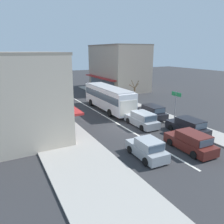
{
  "coord_description": "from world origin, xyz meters",
  "views": [
    {
      "loc": [
        -11.65,
        -18.85,
        7.99
      ],
      "look_at": [
        -0.29,
        2.35,
        1.2
      ],
      "focal_mm": 35.0,
      "sensor_mm": 36.0,
      "label": 1
    }
  ],
  "objects_px": {
    "wagon_adjacent_lane_lead": "(191,142)",
    "parked_hatchback_kerb_rear": "(108,96)",
    "wagon_queue_far_back": "(142,119)",
    "hatchback_behind_bus_mid": "(147,149)",
    "city_bus": "(108,97)",
    "parked_wagon_kerb_second": "(152,112)",
    "parked_hatchback_kerb_third": "(125,102)",
    "traffic_light_downstreet": "(43,81)",
    "parked_wagon_kerb_front": "(188,127)",
    "directional_road_sign": "(176,100)",
    "pedestrian_with_handbag_near": "(58,106)",
    "pedestrian_browsing_midblock": "(53,103)",
    "street_tree_right": "(135,94)"
  },
  "relations": [
    {
      "from": "wagon_adjacent_lane_lead",
      "to": "parked_hatchback_kerb_rear",
      "type": "xyz_separation_m",
      "value": [
        2.67,
        20.16,
        -0.04
      ]
    },
    {
      "from": "wagon_queue_far_back",
      "to": "wagon_adjacent_lane_lead",
      "type": "xyz_separation_m",
      "value": [
        -0.03,
        -6.86,
        0.0
      ]
    },
    {
      "from": "hatchback_behind_bus_mid",
      "to": "wagon_adjacent_lane_lead",
      "type": "relative_size",
      "value": 0.82
    },
    {
      "from": "city_bus",
      "to": "parked_wagon_kerb_second",
      "type": "relative_size",
      "value": 2.39
    },
    {
      "from": "parked_hatchback_kerb_rear",
      "to": "parked_hatchback_kerb_third",
      "type": "bearing_deg",
      "value": -89.14
    },
    {
      "from": "traffic_light_downstreet",
      "to": "parked_wagon_kerb_front",
      "type": "bearing_deg",
      "value": -70.51
    },
    {
      "from": "hatchback_behind_bus_mid",
      "to": "directional_road_sign",
      "type": "xyz_separation_m",
      "value": [
        8.02,
        5.47,
        1.97
      ]
    },
    {
      "from": "parked_wagon_kerb_second",
      "to": "pedestrian_with_handbag_near",
      "type": "bearing_deg",
      "value": 142.89
    },
    {
      "from": "wagon_adjacent_lane_lead",
      "to": "pedestrian_with_handbag_near",
      "type": "relative_size",
      "value": 2.8
    },
    {
      "from": "wagon_queue_far_back",
      "to": "wagon_adjacent_lane_lead",
      "type": "bearing_deg",
      "value": -90.24
    },
    {
      "from": "parked_hatchback_kerb_rear",
      "to": "hatchback_behind_bus_mid",
      "type": "bearing_deg",
      "value": -108.74
    },
    {
      "from": "wagon_adjacent_lane_lead",
      "to": "pedestrian_with_handbag_near",
      "type": "height_order",
      "value": "pedestrian_with_handbag_near"
    },
    {
      "from": "parked_wagon_kerb_front",
      "to": "directional_road_sign",
      "type": "height_order",
      "value": "directional_road_sign"
    },
    {
      "from": "parked_hatchback_kerb_third",
      "to": "hatchback_behind_bus_mid",
      "type": "bearing_deg",
      "value": -115.15
    },
    {
      "from": "wagon_adjacent_lane_lead",
      "to": "parked_wagon_kerb_front",
      "type": "height_order",
      "value": "same"
    },
    {
      "from": "pedestrian_with_handbag_near",
      "to": "pedestrian_browsing_midblock",
      "type": "height_order",
      "value": "same"
    },
    {
      "from": "pedestrian_with_handbag_near",
      "to": "city_bus",
      "type": "bearing_deg",
      "value": -12.48
    },
    {
      "from": "wagon_queue_far_back",
      "to": "street_tree_right",
      "type": "distance_m",
      "value": 8.89
    },
    {
      "from": "wagon_adjacent_lane_lead",
      "to": "directional_road_sign",
      "type": "relative_size",
      "value": 1.27
    },
    {
      "from": "wagon_queue_far_back",
      "to": "pedestrian_with_handbag_near",
      "type": "height_order",
      "value": "pedestrian_with_handbag_near"
    },
    {
      "from": "parked_wagon_kerb_front",
      "to": "traffic_light_downstreet",
      "type": "distance_m",
      "value": 26.46
    },
    {
      "from": "parked_wagon_kerb_second",
      "to": "street_tree_right",
      "type": "distance_m",
      "value": 6.11
    },
    {
      "from": "hatchback_behind_bus_mid",
      "to": "directional_road_sign",
      "type": "relative_size",
      "value": 1.04
    },
    {
      "from": "directional_road_sign",
      "to": "pedestrian_with_handbag_near",
      "type": "bearing_deg",
      "value": 137.57
    },
    {
      "from": "wagon_queue_far_back",
      "to": "parked_wagon_kerb_second",
      "type": "relative_size",
      "value": 0.99
    },
    {
      "from": "wagon_queue_far_back",
      "to": "parked_hatchback_kerb_third",
      "type": "distance_m",
      "value": 8.51
    },
    {
      "from": "parked_hatchback_kerb_third",
      "to": "parked_hatchback_kerb_rear",
      "type": "xyz_separation_m",
      "value": [
        -0.08,
        5.24,
        0.0
      ]
    },
    {
      "from": "parked_hatchback_kerb_rear",
      "to": "wagon_queue_far_back",
      "type": "bearing_deg",
      "value": -101.23
    },
    {
      "from": "wagon_queue_far_back",
      "to": "street_tree_right",
      "type": "relative_size",
      "value": 1.2
    },
    {
      "from": "street_tree_right",
      "to": "directional_road_sign",
      "type": "bearing_deg",
      "value": -91.05
    },
    {
      "from": "pedestrian_with_handbag_near",
      "to": "wagon_queue_far_back",
      "type": "bearing_deg",
      "value": -53.54
    },
    {
      "from": "wagon_queue_far_back",
      "to": "parked_wagon_kerb_front",
      "type": "bearing_deg",
      "value": -56.95
    },
    {
      "from": "pedestrian_with_handbag_near",
      "to": "pedestrian_browsing_midblock",
      "type": "relative_size",
      "value": 1.0
    },
    {
      "from": "parked_wagon_kerb_front",
      "to": "parked_wagon_kerb_second",
      "type": "bearing_deg",
      "value": 88.22
    },
    {
      "from": "pedestrian_browsing_midblock",
      "to": "street_tree_right",
      "type": "bearing_deg",
      "value": -16.61
    },
    {
      "from": "parked_wagon_kerb_second",
      "to": "parked_hatchback_kerb_rear",
      "type": "height_order",
      "value": "parked_wagon_kerb_second"
    },
    {
      "from": "city_bus",
      "to": "parked_hatchback_kerb_rear",
      "type": "bearing_deg",
      "value": 63.33
    },
    {
      "from": "traffic_light_downstreet",
      "to": "pedestrian_with_handbag_near",
      "type": "height_order",
      "value": "traffic_light_downstreet"
    },
    {
      "from": "parked_wagon_kerb_front",
      "to": "parked_hatchback_kerb_third",
      "type": "distance_m",
      "value": 12.12
    },
    {
      "from": "hatchback_behind_bus_mid",
      "to": "city_bus",
      "type": "bearing_deg",
      "value": 74.68
    },
    {
      "from": "parked_hatchback_kerb_third",
      "to": "street_tree_right",
      "type": "relative_size",
      "value": 0.99
    },
    {
      "from": "parked_wagon_kerb_second",
      "to": "traffic_light_downstreet",
      "type": "xyz_separation_m",
      "value": [
        -8.98,
        18.9,
        2.11
      ]
    },
    {
      "from": "wagon_queue_far_back",
      "to": "wagon_adjacent_lane_lead",
      "type": "height_order",
      "value": "same"
    },
    {
      "from": "wagon_adjacent_lane_lead",
      "to": "parked_wagon_kerb_front",
      "type": "relative_size",
      "value": 1.01
    },
    {
      "from": "parked_hatchback_kerb_rear",
      "to": "traffic_light_downstreet",
      "type": "bearing_deg",
      "value": 139.52
    },
    {
      "from": "directional_road_sign",
      "to": "hatchback_behind_bus_mid",
      "type": "bearing_deg",
      "value": -145.72
    },
    {
      "from": "parked_wagon_kerb_second",
      "to": "pedestrian_with_handbag_near",
      "type": "xyz_separation_m",
      "value": [
        -9.61,
        7.27,
        0.32
      ]
    },
    {
      "from": "directional_road_sign",
      "to": "parked_hatchback_kerb_third",
      "type": "bearing_deg",
      "value": 98.62
    },
    {
      "from": "hatchback_behind_bus_mid",
      "to": "street_tree_right",
      "type": "height_order",
      "value": "street_tree_right"
    },
    {
      "from": "wagon_queue_far_back",
      "to": "parked_hatchback_kerb_rear",
      "type": "bearing_deg",
      "value": 78.77
    }
  ]
}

